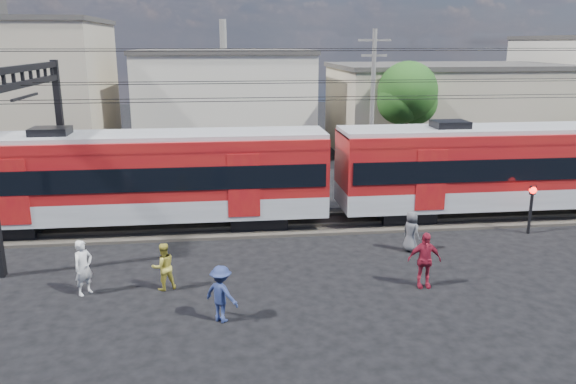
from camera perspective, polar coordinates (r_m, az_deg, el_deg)
name	(u,v)px	position (r m, az deg, el deg)	size (l,w,h in m)	color
ground	(304,307)	(17.43, 1.62, -11.56)	(120.00, 120.00, 0.00)	black
track_bed	(277,223)	(24.77, -1.08, -3.21)	(70.00, 3.40, 0.12)	#2D2823
rail_near	(279,226)	(24.03, -0.90, -3.49)	(70.00, 0.12, 0.12)	#59544C
rail_far	(276,216)	(25.45, -1.25, -2.43)	(70.00, 0.12, 0.12)	#59544C
commuter_train	(140,175)	(24.28, -14.80, 1.65)	(50.30, 3.08, 4.17)	black
catenary	(62,111)	(24.41, -21.98, 7.66)	(70.00, 9.30, 7.52)	black
building_midwest	(225,100)	(42.63, -6.42, 9.31)	(12.24, 12.24, 7.30)	beige
building_mideast	(446,108)	(42.92, 15.76, 8.22)	(16.32, 10.20, 6.30)	#9E9179
utility_pole_mid	(372,103)	(31.71, 8.56, 8.92)	(1.80, 0.24, 8.50)	slate
tree_near	(410,95)	(35.58, 12.28, 9.59)	(3.82, 3.64, 6.72)	#382619
pedestrian_a	(83,267)	(19.03, -20.06, -7.21)	(0.66, 0.43, 1.80)	silver
pedestrian_b	(163,266)	(18.69, -12.54, -7.39)	(0.77, 0.60, 1.58)	gold
pedestrian_c	(221,294)	(16.38, -6.80, -10.23)	(1.09, 0.63, 1.68)	navy
pedestrian_d	(424,260)	(18.90, 13.68, -6.72)	(1.10, 0.46, 1.87)	maroon
pedestrian_e	(411,232)	(21.99, 12.40, -3.94)	(0.77, 0.50, 1.58)	#4C4D51
crossing_signal	(532,201)	(25.36, 23.51, -0.80)	(0.30, 0.30, 2.07)	black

